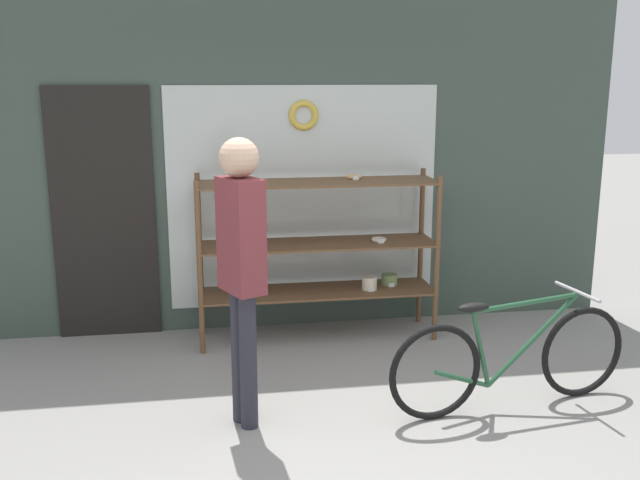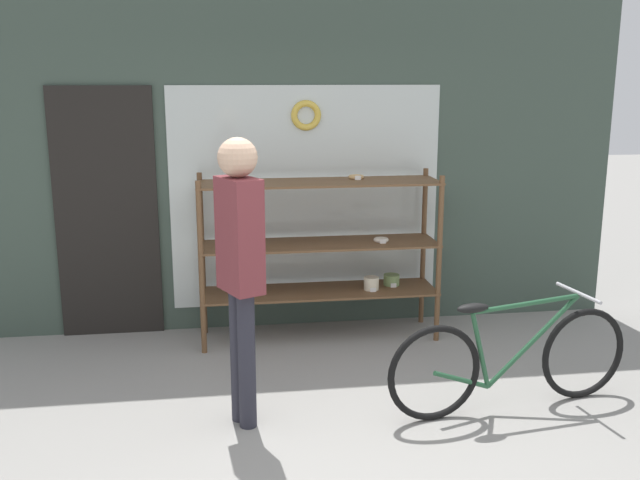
# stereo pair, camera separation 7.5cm
# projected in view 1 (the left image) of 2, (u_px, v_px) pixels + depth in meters

# --- Properties ---
(ground_plane) EXTENTS (30.00, 30.00, 0.00)m
(ground_plane) POSITION_uv_depth(u_px,v_px,m) (327.00, 464.00, 4.09)
(ground_plane) COLOR gray
(storefront_facade) EXTENTS (5.95, 0.13, 3.11)m
(storefront_facade) POSITION_uv_depth(u_px,v_px,m) (275.00, 154.00, 6.08)
(storefront_facade) COLOR #3D4C42
(storefront_facade) RESTS_ON ground_plane
(display_case) EXTENTS (1.97, 0.50, 1.40)m
(display_case) POSITION_uv_depth(u_px,v_px,m) (321.00, 244.00, 5.92)
(display_case) COLOR brown
(display_case) RESTS_ON ground_plane
(bicycle) EXTENTS (1.75, 0.46, 0.78)m
(bicycle) POSITION_uv_depth(u_px,v_px,m) (511.00, 358.00, 4.72)
(bicycle) COLOR black
(bicycle) RESTS_ON ground_plane
(pedestrian) EXTENTS (0.30, 0.37, 1.83)m
(pedestrian) POSITION_uv_depth(u_px,v_px,m) (241.00, 258.00, 4.33)
(pedestrian) COLOR #282833
(pedestrian) RESTS_ON ground_plane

